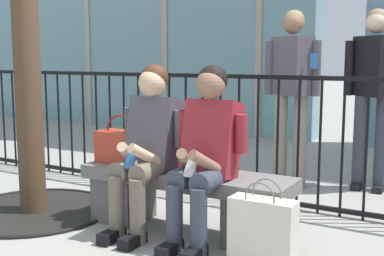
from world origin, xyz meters
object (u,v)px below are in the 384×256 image
(stone_bench, at_px, (185,195))
(handbag_on_bench, at_px, (120,146))
(seated_person_with_phone, at_px, (147,143))
(bystander_at_railing, at_px, (292,85))
(shopping_bag, at_px, (263,232))
(seated_person_companion, at_px, (205,149))
(bystander_further_back, at_px, (374,85))

(stone_bench, distance_m, handbag_on_bench, 0.66)
(seated_person_with_phone, height_order, bystander_at_railing, bystander_at_railing)
(stone_bench, xyz_separation_m, bystander_at_railing, (0.22, 1.63, 0.73))
(handbag_on_bench, distance_m, shopping_bag, 1.39)
(stone_bench, bearing_deg, handbag_on_bench, -179.01)
(seated_person_with_phone, xyz_separation_m, handbag_on_bench, (-0.34, 0.12, -0.07))
(seated_person_companion, relative_size, handbag_on_bench, 3.21)
(stone_bench, relative_size, seated_person_with_phone, 1.32)
(stone_bench, relative_size, bystander_further_back, 0.94)
(handbag_on_bench, xyz_separation_m, bystander_further_back, (1.51, 1.91, 0.42))
(seated_person_with_phone, height_order, shopping_bag, seated_person_with_phone)
(stone_bench, xyz_separation_m, handbag_on_bench, (-0.58, -0.01, 0.31))
(shopping_bag, relative_size, bystander_further_back, 0.32)
(stone_bench, bearing_deg, seated_person_with_phone, -151.56)
(stone_bench, bearing_deg, bystander_further_back, 63.97)
(seated_person_with_phone, relative_size, handbag_on_bench, 3.21)
(seated_person_companion, xyz_separation_m, handbag_on_bench, (-0.82, 0.12, -0.07))
(seated_person_with_phone, xyz_separation_m, bystander_further_back, (1.17, 2.03, 0.35))
(bystander_at_railing, bearing_deg, bystander_further_back, 20.75)
(stone_bench, relative_size, shopping_bag, 2.97)
(stone_bench, relative_size, handbag_on_bench, 4.24)
(seated_person_with_phone, distance_m, shopping_bag, 1.08)
(shopping_bag, bearing_deg, handbag_on_bench, 167.03)
(seated_person_companion, bearing_deg, shopping_bag, -20.40)
(handbag_on_bench, bearing_deg, seated_person_companion, -8.26)
(handbag_on_bench, bearing_deg, bystander_further_back, 51.71)
(seated_person_with_phone, height_order, handbag_on_bench, seated_person_with_phone)
(bystander_at_railing, distance_m, bystander_further_back, 0.76)
(shopping_bag, xyz_separation_m, bystander_further_back, (0.20, 2.21, 0.78))
(seated_person_companion, bearing_deg, seated_person_with_phone, 180.00)
(bystander_at_railing, bearing_deg, seated_person_companion, -89.45)
(seated_person_companion, bearing_deg, bystander_further_back, 71.20)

